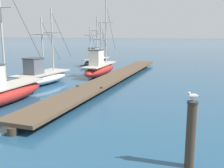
% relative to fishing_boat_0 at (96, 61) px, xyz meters
% --- Properties ---
extents(floating_dock, '(2.54, 23.23, 0.53)m').
position_rel_fishing_boat_0_xyz_m(floating_dock, '(5.51, -8.69, -0.23)').
color(floating_dock, brown).
rests_on(floating_dock, ground).
extents(fishing_boat_0, '(1.64, 5.86, 5.56)m').
position_rel_fishing_boat_0_xyz_m(fishing_boat_0, '(0.00, 0.00, 0.00)').
color(fishing_boat_0, black).
rests_on(fishing_boat_0, ground).
extents(fishing_boat_1, '(2.46, 6.63, 5.58)m').
position_rel_fishing_boat_0_xyz_m(fishing_boat_1, '(0.83, -11.49, -0.01)').
color(fishing_boat_1, silver).
rests_on(fishing_boat_1, ground).
extents(fishing_boat_2, '(1.92, 6.87, 7.32)m').
position_rel_fishing_boat_0_xyz_m(fishing_boat_2, '(2.33, -16.98, 0.08)').
color(fishing_boat_2, '#AD2823').
rests_on(fishing_boat_2, ground).
extents(fishing_boat_3, '(1.98, 7.83, 6.67)m').
position_rel_fishing_boat_0_xyz_m(fishing_boat_3, '(3.29, -6.36, 0.12)').
color(fishing_boat_3, '#AD2823').
rests_on(fishing_boat_3, ground).
extents(mooring_piling, '(0.30, 0.30, 1.89)m').
position_rel_fishing_boat_0_xyz_m(mooring_piling, '(12.14, -20.17, 0.39)').
color(mooring_piling, '#3D3023').
rests_on(mooring_piling, ground).
extents(perched_seagull, '(0.35, 0.26, 0.26)m').
position_rel_fishing_boat_0_xyz_m(perched_seagull, '(12.15, -20.17, 1.45)').
color(perched_seagull, gold).
rests_on(perched_seagull, mooring_piling).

